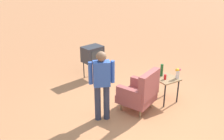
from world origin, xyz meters
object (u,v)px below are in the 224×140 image
at_px(side_table, 166,81).
at_px(tv_on_stand, 93,54).
at_px(soda_can_red, 165,77).
at_px(flower_vase, 178,73).
at_px(bottle_short_clear, 157,73).
at_px(armchair, 140,92).
at_px(bottle_wine_green, 162,70).
at_px(person_standing, 102,82).

bearing_deg(side_table, tv_on_stand, -68.34).
distance_m(soda_can_red, flower_vase, 0.34).
xyz_separation_m(tv_on_stand, bottle_short_clear, (-0.73, 2.11, -0.02)).
distance_m(armchair, flower_vase, 1.10).
height_order(armchair, bottle_wine_green, armchair).
height_order(side_table, tv_on_stand, tv_on_stand).
relative_size(person_standing, flower_vase, 6.19).
distance_m(armchair, bottle_short_clear, 0.73).
bearing_deg(side_table, bottle_short_clear, -45.41).
relative_size(side_table, soda_can_red, 5.40).
bearing_deg(armchair, bottle_short_clear, -163.08).
bearing_deg(flower_vase, bottle_wine_green, -52.12).
distance_m(side_table, soda_can_red, 0.19).
bearing_deg(armchair, side_table, -178.48).
xyz_separation_m(person_standing, bottle_short_clear, (-1.62, -0.05, -0.18)).
bearing_deg(flower_vase, soda_can_red, -20.27).
bearing_deg(flower_vase, tv_on_stand, -65.09).
height_order(armchair, side_table, armchair).
relative_size(soda_can_red, bottle_wine_green, 0.38).
height_order(side_table, person_standing, person_standing).
relative_size(person_standing, bottle_wine_green, 5.12).
xyz_separation_m(tv_on_stand, person_standing, (0.89, 2.15, 0.16)).
bearing_deg(tv_on_stand, person_standing, 67.62).
bearing_deg(bottle_wine_green, side_table, 97.68).
height_order(side_table, flower_vase, flower_vase).
relative_size(side_table, flower_vase, 2.49).
xyz_separation_m(bottle_short_clear, flower_vase, (-0.40, 0.33, 0.05)).
bearing_deg(tv_on_stand, soda_can_red, 109.52).
xyz_separation_m(bottle_wine_green, flower_vase, (-0.25, 0.32, -0.01)).
relative_size(armchair, person_standing, 0.65).
distance_m(side_table, bottle_short_clear, 0.32).
relative_size(tv_on_stand, soda_can_red, 8.44).
xyz_separation_m(bottle_short_clear, soda_can_red, (-0.09, 0.22, -0.04)).
height_order(tv_on_stand, bottle_wine_green, tv_on_stand).
height_order(bottle_short_clear, soda_can_red, bottle_short_clear).
bearing_deg(tv_on_stand, bottle_short_clear, 109.18).
xyz_separation_m(side_table, bottle_short_clear, (0.17, -0.18, 0.20)).
xyz_separation_m(bottle_short_clear, bottle_wine_green, (-0.15, 0.01, 0.06)).
relative_size(bottle_wine_green, flower_vase, 1.21).
height_order(tv_on_stand, person_standing, person_standing).
bearing_deg(bottle_short_clear, soda_can_red, 112.78).
relative_size(soda_can_red, flower_vase, 0.46).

